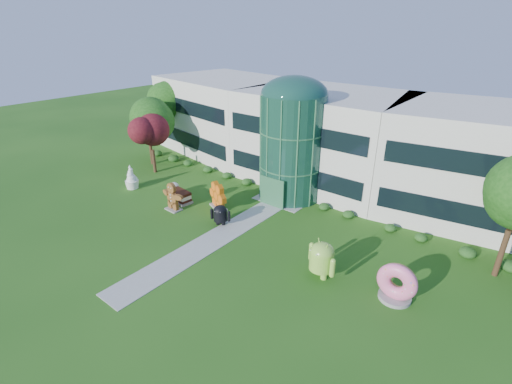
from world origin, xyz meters
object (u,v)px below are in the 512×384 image
Objects in this scene: android_green at (322,257)px; gingerbread at (172,196)px; donut at (398,281)px; android_black at (220,214)px.

gingerbread is (-15.34, 0.14, -0.15)m from android_green.
gingerbread is at bearing -179.69° from donut.
android_green is 15.34m from gingerbread.
android_black is 5.32m from gingerbread.
android_green is 10.11m from android_black.
android_black is (-10.07, 0.83, -0.44)m from android_green.
android_green reaches higher than android_black.
android_green is 1.03× the size of gingerbread.
android_green is 1.16× the size of donut.
android_green is at bearing 1.27° from gingerbread.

